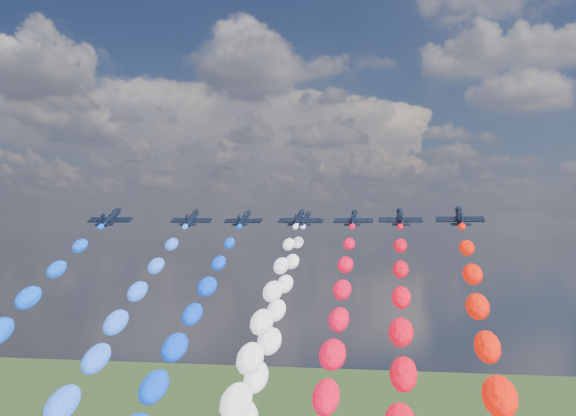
# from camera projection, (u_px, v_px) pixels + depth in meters

# --- Properties ---
(jet_0) EXTENTS (8.92, 11.77, 6.29)m
(jet_0) POSITION_uv_depth(u_px,v_px,m) (111.00, 218.00, 132.58)
(jet_0) COLOR black
(jet_1) EXTENTS (8.97, 11.81, 6.29)m
(jet_1) POSITION_uv_depth(u_px,v_px,m) (192.00, 218.00, 142.35)
(jet_1) COLOR black
(jet_2) EXTENTS (8.91, 11.76, 6.29)m
(jet_2) POSITION_uv_depth(u_px,v_px,m) (244.00, 219.00, 151.67)
(jet_2) COLOR black
(jet_3) EXTENTS (8.70, 11.61, 6.29)m
(jet_3) POSITION_uv_depth(u_px,v_px,m) (299.00, 218.00, 142.59)
(jet_3) COLOR black
(jet_4) EXTENTS (9.04, 11.86, 6.29)m
(jet_4) POSITION_uv_depth(u_px,v_px,m) (306.00, 219.00, 157.53)
(jet_4) COLOR black
(trail_4) EXTENTS (5.51, 113.68, 59.69)m
(trail_4) POSITION_uv_depth(u_px,v_px,m) (251.00, 414.00, 99.01)
(trail_4) COLOR white
(jet_5) EXTENTS (8.50, 11.47, 6.29)m
(jet_5) POSITION_uv_depth(u_px,v_px,m) (354.00, 218.00, 145.43)
(jet_5) COLOR black
(jet_6) EXTENTS (8.81, 11.69, 6.29)m
(jet_6) POSITION_uv_depth(u_px,v_px,m) (400.00, 218.00, 132.68)
(jet_6) COLOR black
(jet_7) EXTENTS (8.74, 11.64, 6.29)m
(jet_7) POSITION_uv_depth(u_px,v_px,m) (460.00, 217.00, 121.23)
(jet_7) COLOR black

